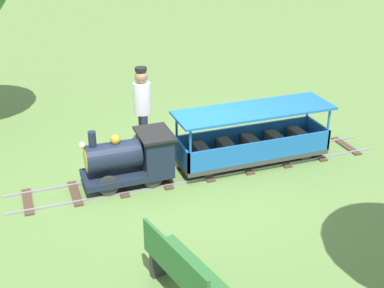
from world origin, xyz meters
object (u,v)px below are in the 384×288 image
(locomotive, at_px, (132,157))
(park_bench, at_px, (184,273))
(conductor_person, at_px, (142,105))
(passenger_car, at_px, (253,141))

(locomotive, bearing_deg, park_bench, 177.44)
(conductor_person, height_order, park_bench, conductor_person)
(locomotive, height_order, conductor_person, conductor_person)
(passenger_car, relative_size, conductor_person, 1.67)
(conductor_person, xyz_separation_m, park_bench, (-3.80, 0.57, -0.54))
(passenger_car, height_order, conductor_person, conductor_person)
(locomotive, relative_size, passenger_car, 0.54)
(passenger_car, xyz_separation_m, park_bench, (-2.83, 2.23, -0.00))
(locomotive, xyz_separation_m, conductor_person, (0.97, -0.45, 0.47))
(park_bench, bearing_deg, locomotive, -2.56)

